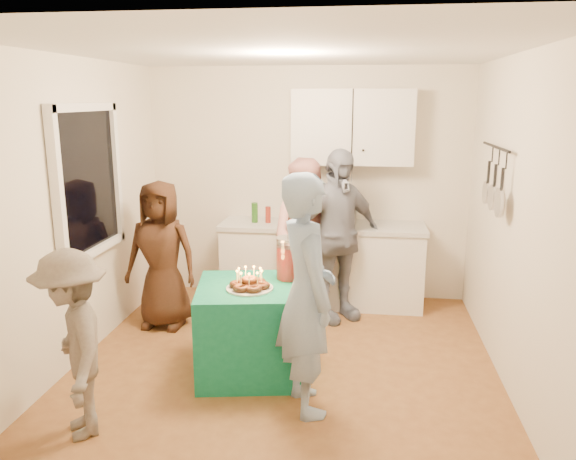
# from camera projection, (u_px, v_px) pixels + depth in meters

# --- Properties ---
(floor) EXTENTS (4.00, 4.00, 0.00)m
(floor) POSITION_uv_depth(u_px,v_px,m) (283.00, 371.00, 4.75)
(floor) COLOR brown
(floor) RESTS_ON ground
(ceiling) EXTENTS (4.00, 4.00, 0.00)m
(ceiling) POSITION_uv_depth(u_px,v_px,m) (282.00, 50.00, 4.15)
(ceiling) COLOR white
(ceiling) RESTS_ON floor
(back_wall) EXTENTS (3.60, 3.60, 0.00)m
(back_wall) POSITION_uv_depth(u_px,v_px,m) (307.00, 184.00, 6.38)
(back_wall) COLOR silver
(back_wall) RESTS_ON floor
(left_wall) EXTENTS (4.00, 4.00, 0.00)m
(left_wall) POSITION_uv_depth(u_px,v_px,m) (69.00, 216.00, 4.68)
(left_wall) COLOR silver
(left_wall) RESTS_ON floor
(right_wall) EXTENTS (4.00, 4.00, 0.00)m
(right_wall) POSITION_uv_depth(u_px,v_px,m) (519.00, 228.00, 4.22)
(right_wall) COLOR silver
(right_wall) RESTS_ON floor
(window_night) EXTENTS (0.04, 1.00, 1.20)m
(window_night) POSITION_uv_depth(u_px,v_px,m) (87.00, 181.00, 4.91)
(window_night) COLOR black
(window_night) RESTS_ON left_wall
(counter) EXTENTS (2.20, 0.58, 0.86)m
(counter) POSITION_uv_depth(u_px,v_px,m) (322.00, 266.00, 6.26)
(counter) COLOR white
(counter) RESTS_ON floor
(countertop) EXTENTS (2.24, 0.62, 0.05)m
(countertop) POSITION_uv_depth(u_px,v_px,m) (322.00, 226.00, 6.16)
(countertop) COLOR beige
(countertop) RESTS_ON counter
(upper_cabinet) EXTENTS (1.30, 0.30, 0.80)m
(upper_cabinet) POSITION_uv_depth(u_px,v_px,m) (353.00, 127.00, 6.02)
(upper_cabinet) COLOR white
(upper_cabinet) RESTS_ON back_wall
(pot_rack) EXTENTS (0.12, 1.00, 0.60)m
(pot_rack) POSITION_uv_depth(u_px,v_px,m) (491.00, 176.00, 4.83)
(pot_rack) COLOR black
(pot_rack) RESTS_ON right_wall
(microwave) EXTENTS (0.55, 0.38, 0.30)m
(microwave) POSITION_uv_depth(u_px,v_px,m) (331.00, 211.00, 6.10)
(microwave) COLOR white
(microwave) RESTS_ON countertop
(party_table) EXTENTS (0.98, 0.98, 0.76)m
(party_table) POSITION_uv_depth(u_px,v_px,m) (250.00, 329.00, 4.67)
(party_table) COLOR #117550
(party_table) RESTS_ON floor
(donut_cake) EXTENTS (0.38, 0.38, 0.18)m
(donut_cake) POSITION_uv_depth(u_px,v_px,m) (250.00, 278.00, 4.48)
(donut_cake) COLOR #381C0C
(donut_cake) RESTS_ON party_table
(punch_jar) EXTENTS (0.22, 0.22, 0.34)m
(punch_jar) POSITION_uv_depth(u_px,v_px,m) (289.00, 259.00, 4.73)
(punch_jar) COLOR #B80E0E
(punch_jar) RESTS_ON party_table
(man_birthday) EXTENTS (0.64, 0.76, 1.77)m
(man_birthday) POSITION_uv_depth(u_px,v_px,m) (307.00, 294.00, 4.02)
(man_birthday) COLOR #8DAACD
(man_birthday) RESTS_ON floor
(woman_back_left) EXTENTS (0.74, 0.50, 1.48)m
(woman_back_left) POSITION_uv_depth(u_px,v_px,m) (161.00, 255.00, 5.56)
(woman_back_left) COLOR #552E18
(woman_back_left) RESTS_ON floor
(woman_back_center) EXTENTS (0.84, 0.66, 1.68)m
(woman_back_center) POSITION_uv_depth(u_px,v_px,m) (308.00, 240.00, 5.73)
(woman_back_center) COLOR #CE6B6B
(woman_back_center) RESTS_ON floor
(woman_back_right) EXTENTS (1.09, 0.97, 1.78)m
(woman_back_right) POSITION_uv_depth(u_px,v_px,m) (336.00, 236.00, 5.70)
(woman_back_right) COLOR black
(woman_back_right) RESTS_ON floor
(child_near_left) EXTENTS (0.87, 0.97, 1.31)m
(child_near_left) POSITION_uv_depth(u_px,v_px,m) (74.00, 344.00, 3.74)
(child_near_left) COLOR #5A5148
(child_near_left) RESTS_ON floor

